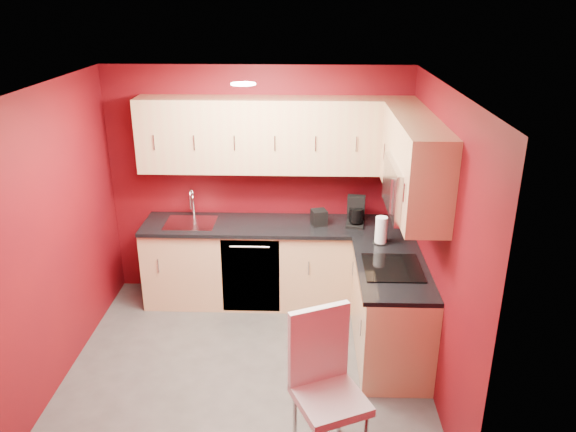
# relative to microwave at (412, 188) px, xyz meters

# --- Properties ---
(floor) EXTENTS (3.20, 3.20, 0.00)m
(floor) POSITION_rel_microwave_xyz_m (-1.39, -0.20, -1.66)
(floor) COLOR #524F4C
(floor) RESTS_ON ground
(ceiling) EXTENTS (3.20, 3.20, 0.00)m
(ceiling) POSITION_rel_microwave_xyz_m (-1.39, -0.20, 0.84)
(ceiling) COLOR white
(ceiling) RESTS_ON wall_back
(wall_back) EXTENTS (3.20, 0.00, 3.20)m
(wall_back) POSITION_rel_microwave_xyz_m (-1.39, 1.30, -0.41)
(wall_back) COLOR #67090E
(wall_back) RESTS_ON floor
(wall_front) EXTENTS (3.20, 0.00, 3.20)m
(wall_front) POSITION_rel_microwave_xyz_m (-1.39, -1.70, -0.41)
(wall_front) COLOR #67090E
(wall_front) RESTS_ON floor
(wall_left) EXTENTS (0.00, 3.00, 3.00)m
(wall_left) POSITION_rel_microwave_xyz_m (-2.99, -0.20, -0.41)
(wall_left) COLOR #67090E
(wall_left) RESTS_ON floor
(wall_right) EXTENTS (0.00, 3.00, 3.00)m
(wall_right) POSITION_rel_microwave_xyz_m (0.21, -0.20, -0.41)
(wall_right) COLOR #67090E
(wall_right) RESTS_ON floor
(base_cabinets_back) EXTENTS (2.80, 0.60, 0.87)m
(base_cabinets_back) POSITION_rel_microwave_xyz_m (-1.19, 1.00, -1.22)
(base_cabinets_back) COLOR #DAAB7D
(base_cabinets_back) RESTS_ON floor
(base_cabinets_right) EXTENTS (0.60, 1.30, 0.87)m
(base_cabinets_right) POSITION_rel_microwave_xyz_m (-0.09, 0.05, -1.22)
(base_cabinets_right) COLOR #DAAB7D
(base_cabinets_right) RESTS_ON floor
(countertop_back) EXTENTS (2.80, 0.63, 0.04)m
(countertop_back) POSITION_rel_microwave_xyz_m (-1.19, 0.99, -0.77)
(countertop_back) COLOR black
(countertop_back) RESTS_ON base_cabinets_back
(countertop_right) EXTENTS (0.63, 1.27, 0.04)m
(countertop_right) POSITION_rel_microwave_xyz_m (-0.11, 0.04, -0.77)
(countertop_right) COLOR black
(countertop_right) RESTS_ON base_cabinets_right
(upper_cabinets_back) EXTENTS (2.80, 0.35, 0.75)m
(upper_cabinets_back) POSITION_rel_microwave_xyz_m (-1.19, 1.13, 0.17)
(upper_cabinets_back) COLOR tan
(upper_cabinets_back) RESTS_ON wall_back
(upper_cabinets_right) EXTENTS (0.35, 1.55, 0.75)m
(upper_cabinets_right) POSITION_rel_microwave_xyz_m (0.03, 0.24, 0.23)
(upper_cabinets_right) COLOR tan
(upper_cabinets_right) RESTS_ON wall_right
(microwave) EXTENTS (0.42, 0.76, 0.42)m
(microwave) POSITION_rel_microwave_xyz_m (0.00, 0.00, 0.00)
(microwave) COLOR silver
(microwave) RESTS_ON upper_cabinets_right
(cooktop) EXTENTS (0.50, 0.55, 0.01)m
(cooktop) POSITION_rel_microwave_xyz_m (-0.11, 0.00, -0.74)
(cooktop) COLOR black
(cooktop) RESTS_ON countertop_right
(sink) EXTENTS (0.52, 0.42, 0.35)m
(sink) POSITION_rel_microwave_xyz_m (-2.09, 1.00, -0.72)
(sink) COLOR silver
(sink) RESTS_ON countertop_back
(dishwasher_front) EXTENTS (0.60, 0.02, 0.82)m
(dishwasher_front) POSITION_rel_microwave_xyz_m (-1.44, 0.71, -1.22)
(dishwasher_front) COLOR black
(dishwasher_front) RESTS_ON base_cabinets_back
(downlight) EXTENTS (0.20, 0.20, 0.01)m
(downlight) POSITION_rel_microwave_xyz_m (-1.39, 0.10, 0.82)
(downlight) COLOR white
(downlight) RESTS_ON ceiling
(coffee_maker) EXTENTS (0.21, 0.26, 0.30)m
(coffee_maker) POSITION_rel_microwave_xyz_m (-0.37, 0.98, -0.60)
(coffee_maker) COLOR black
(coffee_maker) RESTS_ON countertop_back
(napkin_holder) EXTENTS (0.18, 0.18, 0.16)m
(napkin_holder) POSITION_rel_microwave_xyz_m (-0.74, 0.99, -0.67)
(napkin_holder) COLOR black
(napkin_holder) RESTS_ON countertop_back
(paper_towel) EXTENTS (0.17, 0.17, 0.27)m
(paper_towel) POSITION_rel_microwave_xyz_m (-0.16, 0.54, -0.62)
(paper_towel) COLOR white
(paper_towel) RESTS_ON countertop_right
(dining_chair) EXTENTS (0.61, 0.62, 1.13)m
(dining_chair) POSITION_rel_microwave_xyz_m (-0.69, -1.25, -1.09)
(dining_chair) COLOR silver
(dining_chair) RESTS_ON floor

